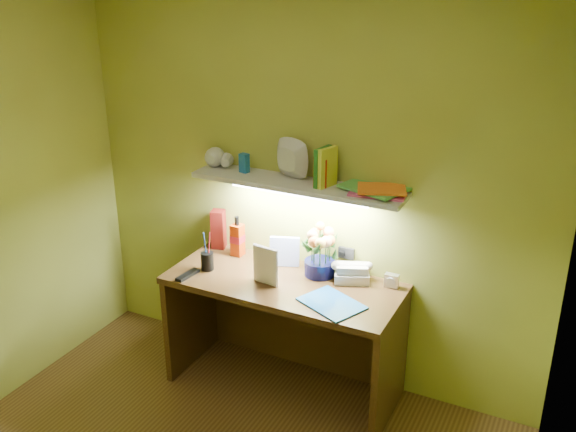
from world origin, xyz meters
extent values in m
cube|color=#34210E|center=(0.00, 1.20, 0.38)|extent=(1.40, 0.60, 0.75)
cube|color=silver|center=(0.59, 1.42, 0.79)|extent=(0.08, 0.04, 0.08)
cube|color=#60110C|center=(-0.60, 1.44, 0.88)|extent=(0.10, 0.10, 0.26)
cylinder|color=black|center=(-0.49, 1.13, 0.85)|extent=(0.08, 0.08, 0.19)
cube|color=black|center=(-0.54, 1.00, 0.76)|extent=(0.07, 0.18, 0.02)
cube|color=#1860AA|center=(0.36, 1.08, 0.75)|extent=(0.40, 0.36, 0.01)
imported|color=white|center=(-0.17, 1.14, 0.87)|extent=(0.18, 0.05, 0.23)
imported|color=silver|center=(-0.16, 1.16, 0.86)|extent=(0.16, 0.05, 0.22)
cube|color=silver|center=(0.00, 1.38, 1.30)|extent=(1.30, 0.25, 0.03)
imported|color=silver|center=(-0.58, 1.36, 1.36)|extent=(0.14, 0.14, 0.10)
imported|color=silver|center=(-0.49, 1.38, 1.36)|extent=(0.12, 0.12, 0.08)
imported|color=silver|center=(-0.07, 1.38, 1.34)|extent=(0.30, 0.30, 0.06)
cube|color=silver|center=(-0.60, 1.42, 1.36)|extent=(0.04, 0.04, 0.10)
cube|color=#1860AA|center=(-0.36, 1.40, 1.37)|extent=(0.06, 0.05, 0.12)
cube|color=#B21D0C|center=(0.14, 1.39, 1.40)|extent=(0.03, 0.12, 0.18)
cube|color=#D2DD35|center=(0.19, 1.38, 1.43)|extent=(0.07, 0.14, 0.23)
cube|color=#2651AF|center=(0.15, 1.41, 1.40)|extent=(0.07, 0.13, 0.18)
cube|color=#247122|center=(0.16, 1.39, 1.43)|extent=(0.05, 0.15, 0.23)
cube|color=#B21D0C|center=(0.18, 1.40, 1.40)|extent=(0.03, 0.12, 0.17)
cube|color=#D2458B|center=(0.49, 1.41, 1.32)|extent=(0.34, 0.27, 0.01)
cube|color=#53B651|center=(0.45, 1.43, 1.34)|extent=(0.40, 0.34, 0.01)
cube|color=orange|center=(0.51, 1.39, 1.35)|extent=(0.31, 0.27, 0.01)
camera|label=1|loc=(1.52, -1.80, 2.52)|focal=40.00mm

